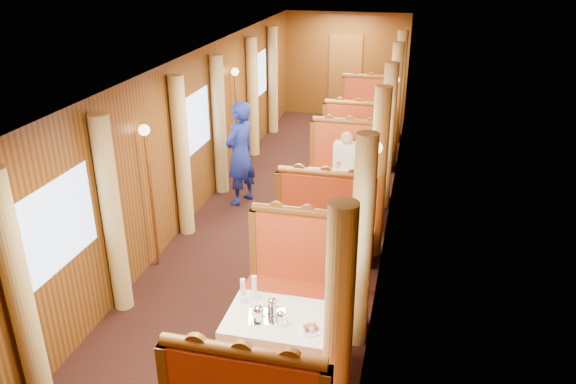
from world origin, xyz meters
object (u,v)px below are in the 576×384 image
(banquette_near_aft, at_px, (304,288))
(table_mid, at_px, (337,201))
(table_far, at_px, (363,132))
(rose_vase_far, at_px, (366,106))
(table_near, at_px, (282,349))
(banquette_far_fwd, at_px, (357,146))
(teapot_left, at_px, (259,316))
(passenger, at_px, (346,160))
(banquette_mid_aft, at_px, (347,174))
(banquette_mid_fwd, at_px, (326,228))
(tea_tray, at_px, (267,317))
(steward, at_px, (240,154))
(teapot_back, at_px, (272,307))
(fruit_plate, at_px, (311,329))
(banquette_far_aft, at_px, (368,117))
(teapot_right, at_px, (281,320))
(rose_vase_mid, at_px, (339,166))

(banquette_near_aft, xyz_separation_m, table_mid, (0.00, 2.49, -0.05))
(table_far, distance_m, rose_vase_far, 0.55)
(table_near, xyz_separation_m, banquette_far_fwd, (0.00, 5.99, 0.05))
(banquette_far_fwd, xyz_separation_m, teapot_left, (-0.19, -6.10, 0.39))
(banquette_far_fwd, xyz_separation_m, passenger, (-0.00, -1.68, 0.32))
(banquette_mid_aft, xyz_separation_m, teapot_left, (-0.19, -4.63, 0.39))
(teapot_left, bearing_deg, banquette_far_fwd, 109.14)
(banquette_mid_fwd, bearing_deg, banquette_near_aft, -90.00)
(tea_tray, distance_m, steward, 4.24)
(steward, bearing_deg, passenger, 125.47)
(teapot_back, bearing_deg, fruit_plate, -17.35)
(banquette_far_aft, distance_m, teapot_right, 8.13)
(teapot_left, bearing_deg, banquette_far_aft, 109.58)
(banquette_mid_aft, relative_size, rose_vase_far, 3.72)
(fruit_plate, bearing_deg, banquette_far_aft, 92.11)
(table_mid, height_order, table_far, same)
(banquette_far_aft, bearing_deg, rose_vase_mid, -90.08)
(teapot_back, height_order, rose_vase_mid, rose_vase_mid)
(fruit_plate, bearing_deg, table_near, 156.56)
(banquette_mid_aft, height_order, banquette_far_aft, same)
(table_near, distance_m, teapot_left, 0.50)
(banquette_far_aft, bearing_deg, steward, -112.04)
(teapot_back, height_order, passenger, passenger)
(tea_tray, xyz_separation_m, teapot_back, (0.03, 0.08, 0.06))
(teapot_back, bearing_deg, banquette_mid_fwd, 93.32)
(banquette_far_aft, bearing_deg, banquette_mid_aft, -90.00)
(banquette_far_aft, distance_m, tea_tray, 8.06)
(table_far, bearing_deg, rose_vase_far, 18.12)
(banquette_mid_fwd, xyz_separation_m, fruit_plate, (0.30, -2.62, 0.35))
(banquette_far_fwd, height_order, rose_vase_mid, banquette_far_fwd)
(table_near, relative_size, banquette_mid_aft, 0.78)
(banquette_far_fwd, height_order, teapot_right, banquette_far_fwd)
(table_mid, distance_m, teapot_left, 3.65)
(table_near, height_order, teapot_back, teapot_back)
(rose_vase_mid, bearing_deg, tea_tray, -92.04)
(banquette_mid_fwd, xyz_separation_m, teapot_back, (-0.10, -2.44, 0.39))
(rose_vase_mid, height_order, steward, steward)
(tea_tray, bearing_deg, steward, 111.11)
(banquette_near_aft, distance_m, rose_vase_mid, 2.56)
(fruit_plate, bearing_deg, table_far, 92.40)
(table_mid, xyz_separation_m, banquette_mid_fwd, (0.00, -1.01, 0.05))
(banquette_near_aft, relative_size, banquette_far_aft, 1.00)
(table_far, relative_size, teapot_left, 6.34)
(teapot_right, relative_size, steward, 0.08)
(table_far, height_order, fruit_plate, fruit_plate)
(banquette_mid_fwd, relative_size, teapot_back, 8.70)
(banquette_mid_aft, bearing_deg, table_far, 90.00)
(banquette_mid_aft, relative_size, table_far, 1.28)
(banquette_far_fwd, distance_m, teapot_left, 6.12)
(table_near, bearing_deg, banquette_mid_aft, 90.00)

